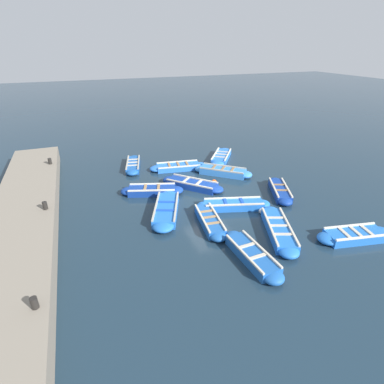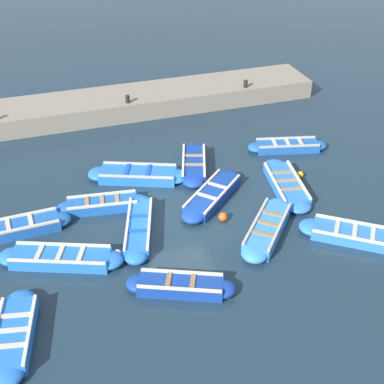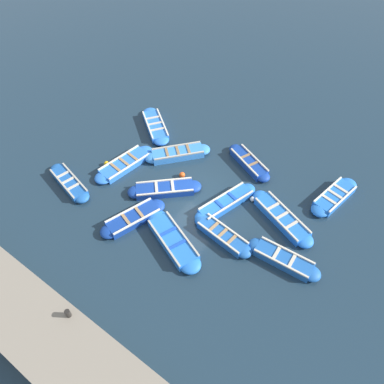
% 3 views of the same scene
% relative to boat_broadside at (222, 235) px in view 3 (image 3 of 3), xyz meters
% --- Properties ---
extents(ground_plane, '(120.00, 120.00, 0.00)m').
position_rel_boat_broadside_xyz_m(ground_plane, '(-1.27, -2.44, -0.19)').
color(ground_plane, '#1C303F').
extents(boat_broadside, '(1.11, 3.24, 0.43)m').
position_rel_boat_broadside_xyz_m(boat_broadside, '(0.00, 0.00, 0.00)').
color(boat_broadside, '#1E59AD').
rests_on(boat_broadside, ground).
extents(boat_outer_left, '(1.50, 3.40, 0.40)m').
position_rel_boat_broadside_xyz_m(boat_outer_left, '(1.84, -8.08, -0.01)').
color(boat_outer_left, '#1E59AD').
rests_on(boat_outer_left, ground).
extents(boat_end_of_row, '(1.91, 3.18, 0.45)m').
position_rel_boat_broadside_xyz_m(boat_end_of_row, '(-4.76, -1.38, 0.01)').
color(boat_end_of_row, navy).
rests_on(boat_end_of_row, ground).
extents(boat_mid_row, '(3.69, 1.75, 0.43)m').
position_rel_boat_broadside_xyz_m(boat_mid_row, '(-1.69, -0.90, -0.00)').
color(boat_mid_row, blue).
rests_on(boat_mid_row, ground).
extents(boat_stern_in, '(3.40, 1.50, 0.43)m').
position_rel_boat_broadside_xyz_m(boat_stern_in, '(-5.14, 3.22, -0.00)').
color(boat_stern_in, blue).
rests_on(boat_stern_in, ground).
extents(boat_near_quay, '(3.27, 2.99, 0.47)m').
position_rel_boat_broadside_xyz_m(boat_near_quay, '(-3.08, -4.88, 0.02)').
color(boat_near_quay, '#3884E0').
rests_on(boat_near_quay, ground).
extents(boat_bow_out, '(2.33, 3.93, 0.45)m').
position_rel_boat_broadside_xyz_m(boat_bow_out, '(1.52, -1.64, 0.01)').
color(boat_bow_out, blue).
rests_on(boat_bow_out, ground).
extents(boat_tucked, '(2.17, 3.88, 0.44)m').
position_rel_boat_broadside_xyz_m(boat_tucked, '(-2.46, 1.72, 0.01)').
color(boat_tucked, blue).
rests_on(boat_tucked, ground).
extents(boat_outer_right, '(0.97, 3.36, 0.45)m').
position_rel_boat_broadside_xyz_m(boat_outer_right, '(-0.49, 2.80, 0.01)').
color(boat_outer_right, '#1E59AD').
rests_on(boat_outer_right, ground).
extents(boat_alongside, '(3.45, 1.85, 0.43)m').
position_rel_boat_broadside_xyz_m(boat_alongside, '(1.64, -3.91, -0.00)').
color(boat_alongside, navy).
rests_on(boat_alongside, ground).
extents(boat_inner_gap, '(3.78, 1.50, 0.39)m').
position_rel_boat_broadside_xyz_m(boat_inner_gap, '(-0.80, -6.70, -0.02)').
color(boat_inner_gap, blue).
rests_on(boat_inner_gap, ground).
extents(boat_drifting, '(2.84, 3.39, 0.40)m').
position_rel_boat_broadside_xyz_m(boat_drifting, '(-4.23, -7.41, -0.01)').
color(boat_drifting, blue).
rests_on(boat_drifting, ground).
extents(boat_far_corner, '(3.13, 3.27, 0.43)m').
position_rel_boat_broadside_xyz_m(boat_far_corner, '(-0.65, -3.85, -0.00)').
color(boat_far_corner, navy).
rests_on(boat_far_corner, ground).
extents(quay_wall, '(2.64, 18.44, 0.87)m').
position_rel_boat_broadside_xyz_m(quay_wall, '(7.67, -2.44, 0.25)').
color(quay_wall, gray).
rests_on(quay_wall, ground).
extents(bollard_mid_north, '(0.20, 0.20, 0.35)m').
position_rel_boat_broadside_xyz_m(bollard_mid_north, '(6.70, -2.44, 0.85)').
color(bollard_mid_north, black).
rests_on(bollard_mid_north, quay_wall).
extents(buoy_orange_near, '(0.31, 0.31, 0.31)m').
position_rel_boat_broadside_xyz_m(buoy_orange_near, '(-1.97, -3.75, -0.03)').
color(buoy_orange_near, '#E05119').
rests_on(buoy_orange_near, ground).
extents(buoy_yellow_far, '(0.26, 0.26, 0.26)m').
position_rel_boat_broadside_xyz_m(buoy_yellow_far, '(-0.30, -7.55, -0.05)').
color(buoy_yellow_far, '#EAB214').
rests_on(buoy_yellow_far, ground).
extents(buoy_white_drifting, '(0.26, 0.26, 0.26)m').
position_rel_boat_broadside_xyz_m(buoy_white_drifting, '(-2.71, 0.02, -0.06)').
color(buoy_white_drifting, silver).
rests_on(buoy_white_drifting, ground).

